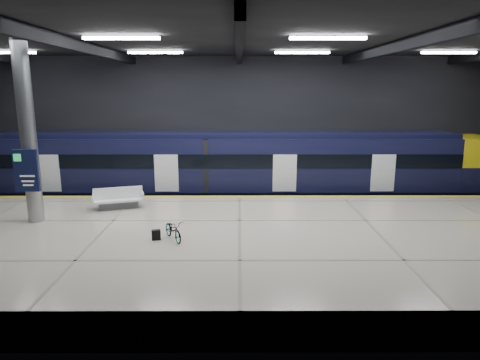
{
  "coord_description": "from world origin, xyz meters",
  "views": [
    {
      "loc": [
        -0.04,
        -17.16,
        6.22
      ],
      "look_at": [
        0.03,
        1.5,
        2.2
      ],
      "focal_mm": 32.0,
      "sensor_mm": 36.0,
      "label": 1
    }
  ],
  "objects": [
    {
      "name": "room_shell",
      "position": [
        -0.0,
        0.0,
        5.72
      ],
      "size": [
        30.1,
        16.1,
        8.05
      ],
      "color": "black",
      "rests_on": "ground"
    },
    {
      "name": "platform",
      "position": [
        0.0,
        -2.5,
        0.55
      ],
      "size": [
        30.0,
        11.0,
        1.1
      ],
      "primitive_type": "cube",
      "color": "beige",
      "rests_on": "ground"
    },
    {
      "name": "safety_strip",
      "position": [
        0.0,
        2.75,
        1.11
      ],
      "size": [
        30.0,
        0.4,
        0.01
      ],
      "primitive_type": "cube",
      "color": "gold",
      "rests_on": "platform"
    },
    {
      "name": "rails",
      "position": [
        0.0,
        5.5,
        0.08
      ],
      "size": [
        30.0,
        1.52,
        0.16
      ],
      "color": "gray",
      "rests_on": "ground"
    },
    {
      "name": "ground",
      "position": [
        0.0,
        0.0,
        0.0
      ],
      "size": [
        30.0,
        30.0,
        0.0
      ],
      "primitive_type": "plane",
      "color": "black",
      "rests_on": "ground"
    },
    {
      "name": "pannier_bag",
      "position": [
        -2.88,
        -3.17,
        1.28
      ],
      "size": [
        0.34,
        0.25,
        0.35
      ],
      "primitive_type": "cube",
      "rotation": [
        0.0,
        0.0,
        0.26
      ],
      "color": "black",
      "rests_on": "platform"
    },
    {
      "name": "info_column",
      "position": [
        -8.0,
        -1.03,
        4.46
      ],
      "size": [
        0.9,
        0.78,
        6.9
      ],
      "color": "#9EA0A5",
      "rests_on": "platform"
    },
    {
      "name": "bench",
      "position": [
        -5.25,
        0.78,
        1.43
      ],
      "size": [
        2.29,
        1.47,
        0.94
      ],
      "rotation": [
        0.0,
        0.0,
        0.3
      ],
      "color": "#595B60",
      "rests_on": "platform"
    },
    {
      "name": "train",
      "position": [
        1.1,
        5.5,
        2.06
      ],
      "size": [
        29.4,
        2.84,
        3.79
      ],
      "color": "black",
      "rests_on": "ground"
    },
    {
      "name": "bicycle",
      "position": [
        -2.28,
        -3.17,
        1.46
      ],
      "size": [
        1.08,
        1.42,
        0.72
      ],
      "primitive_type": "imported",
      "rotation": [
        0.0,
        0.0,
        0.51
      ],
      "color": "#99999E",
      "rests_on": "platform"
    }
  ]
}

